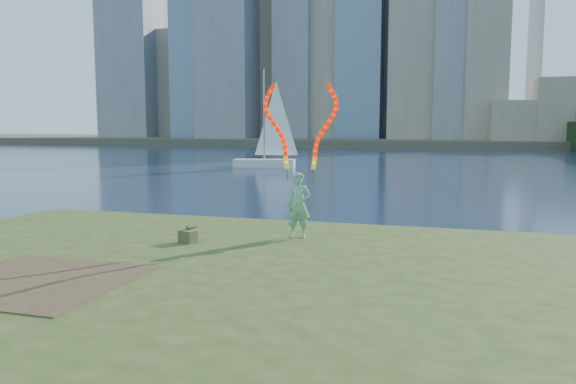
% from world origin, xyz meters
% --- Properties ---
extents(ground, '(320.00, 320.00, 0.00)m').
position_xyz_m(ground, '(0.00, 0.00, 0.00)').
color(ground, '#18253D').
rests_on(ground, ground).
extents(grassy_knoll, '(20.00, 18.00, 0.80)m').
position_xyz_m(grassy_knoll, '(0.00, -2.30, 0.34)').
color(grassy_knoll, '#344318').
rests_on(grassy_knoll, ground).
extents(dirt_patch, '(3.20, 3.00, 0.02)m').
position_xyz_m(dirt_patch, '(-2.20, -3.20, 0.81)').
color(dirt_patch, '#47331E').
rests_on(dirt_patch, grassy_knoll).
extents(far_shore, '(320.00, 40.00, 1.20)m').
position_xyz_m(far_shore, '(0.00, 95.00, 0.60)').
color(far_shore, '#474234').
rests_on(far_shore, ground).
extents(woman_with_ribbons, '(2.00, 0.50, 3.95)m').
position_xyz_m(woman_with_ribbons, '(1.13, 1.77, 2.22)').
color(woman_with_ribbons, '#1A7D3D').
rests_on(woman_with_ribbons, grassy_knoll).
extents(canvas_bag, '(0.45, 0.51, 0.37)m').
position_xyz_m(canvas_bag, '(-1.15, 0.47, 0.95)').
color(canvas_bag, '#434A2A').
rests_on(canvas_bag, grassy_knoll).
extents(sailboat, '(5.44, 2.43, 8.15)m').
position_xyz_m(sailboat, '(-10.41, 33.53, 1.40)').
color(sailboat, silver).
rests_on(sailboat, ground).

